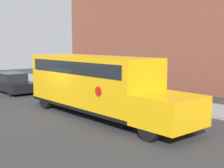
{
  "coord_description": "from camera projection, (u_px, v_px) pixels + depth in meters",
  "views": [
    {
      "loc": [
        14.42,
        -9.09,
        3.81
      ],
      "look_at": [
        2.33,
        1.31,
        1.73
      ],
      "focal_mm": 50.0,
      "sensor_mm": 36.0,
      "label": 1
    }
  ],
  "objects": [
    {
      "name": "ground_plane",
      "position": [
        67.0,
        113.0,
        17.21
      ],
      "size": [
        60.0,
        60.0,
        0.0
      ],
      "primitive_type": "plane",
      "color": "#333335"
    },
    {
      "name": "sidewalk_strip",
      "position": [
        147.0,
        98.0,
        21.4
      ],
      "size": [
        44.0,
        3.0,
        0.15
      ],
      "color": "gray",
      "rests_on": "ground"
    },
    {
      "name": "building_backdrop",
      "position": [
        203.0,
        34.0,
        25.03
      ],
      "size": [
        32.0,
        4.0,
        9.1
      ],
      "color": "brown",
      "rests_on": "ground"
    },
    {
      "name": "school_bus",
      "position": [
        96.0,
        83.0,
        16.26
      ],
      "size": [
        10.7,
        2.57,
        3.15
      ],
      "color": "#EAA80F",
      "rests_on": "ground"
    },
    {
      "name": "parked_car",
      "position": [
        12.0,
        83.0,
        24.14
      ],
      "size": [
        4.41,
        1.81,
        1.55
      ],
      "color": "black",
      "rests_on": "ground"
    }
  ]
}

